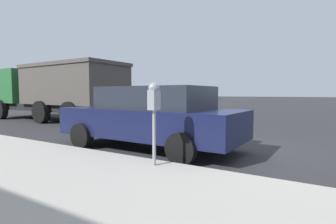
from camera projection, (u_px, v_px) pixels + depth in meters
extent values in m
plane|color=#2B2B2D|center=(233.00, 150.00, 6.40)|extent=(220.00, 220.00, 0.00)
cylinder|color=gray|center=(154.00, 138.00, 4.50)|extent=(0.06, 0.06, 0.96)
cube|color=gray|center=(154.00, 100.00, 4.45)|extent=(0.20, 0.14, 0.34)
sphere|color=gray|center=(154.00, 88.00, 4.44)|extent=(0.19, 0.19, 0.19)
cube|color=gold|center=(157.00, 102.00, 4.55)|extent=(0.01, 0.11, 0.12)
cube|color=black|center=(157.00, 95.00, 4.54)|extent=(0.01, 0.10, 0.08)
cube|color=#14193D|center=(150.00, 122.00, 6.60)|extent=(1.94, 4.70, 0.69)
cube|color=#232833|center=(156.00, 98.00, 6.46)|extent=(1.68, 2.64, 0.55)
cylinder|color=black|center=(82.00, 136.00, 6.62)|extent=(0.23, 0.64, 0.64)
cylinder|color=black|center=(130.00, 128.00, 8.19)|extent=(0.23, 0.64, 0.64)
cylinder|color=black|center=(181.00, 149.00, 5.07)|extent=(0.23, 0.64, 0.64)
cylinder|color=black|center=(218.00, 136.00, 6.64)|extent=(0.23, 0.64, 0.64)
cube|color=black|center=(55.00, 107.00, 13.68)|extent=(2.30, 8.34, 0.35)
cube|color=#23602D|center=(23.00, 87.00, 15.16)|extent=(2.59, 2.53, 1.82)
cube|color=#4C4742|center=(74.00, 86.00, 12.76)|extent=(2.63, 5.19, 1.77)
cube|color=#4C4742|center=(73.00, 66.00, 12.69)|extent=(2.74, 5.29, 0.16)
cylinder|color=black|center=(1.00, 109.00, 14.17)|extent=(0.32, 1.04, 1.04)
cylinder|color=black|center=(45.00, 107.00, 16.32)|extent=(0.32, 1.04, 1.04)
cylinder|color=black|center=(41.00, 112.00, 12.17)|extent=(0.32, 1.04, 1.04)
cylinder|color=black|center=(85.00, 109.00, 14.32)|extent=(0.32, 1.04, 1.04)
cylinder|color=black|center=(70.00, 114.00, 11.06)|extent=(0.32, 1.04, 1.04)
cylinder|color=black|center=(113.00, 111.00, 13.21)|extent=(0.32, 1.04, 1.04)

